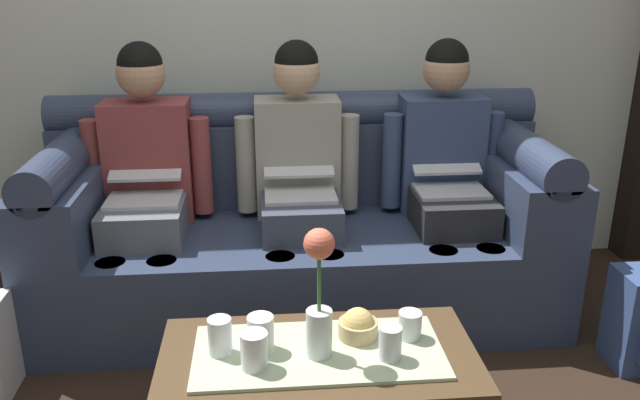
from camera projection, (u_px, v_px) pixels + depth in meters
couch at (299, 230)px, 3.02m from camera, size 2.28×0.88×0.96m
person_left at (146, 175)px, 2.87m from camera, size 0.56×0.67×1.22m
person_middle at (299, 171)px, 2.92m from camera, size 0.56×0.67×1.22m
person_right at (446, 167)px, 2.98m from camera, size 0.56×0.67×1.22m
coffee_table at (319, 366)px, 2.08m from camera, size 1.00×0.52×0.38m
flower_vase at (320, 294)px, 1.96m from camera, size 0.09×0.09×0.42m
snack_bowl at (358, 326)px, 2.12m from camera, size 0.13×0.13×0.11m
cup_near_left at (254, 350)px, 1.95m from camera, size 0.08×0.08×0.12m
cup_near_right at (220, 336)px, 2.02m from camera, size 0.07×0.07×0.12m
cup_far_center at (390, 343)px, 2.00m from camera, size 0.07×0.07×0.11m
cup_far_left at (261, 333)px, 2.04m from camera, size 0.08×0.08×0.12m
cup_far_right at (410, 325)px, 2.12m from camera, size 0.08×0.08×0.09m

